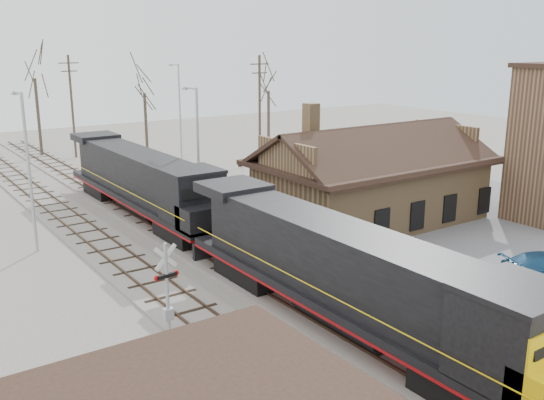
% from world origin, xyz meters
% --- Properties ---
extents(ground, '(140.00, 140.00, 0.00)m').
position_xyz_m(ground, '(0.00, 0.00, 0.00)').
color(ground, gray).
rests_on(ground, ground).
extents(road, '(60.00, 9.00, 0.03)m').
position_xyz_m(road, '(0.00, 0.00, 0.01)').
color(road, '#5E5E63').
rests_on(road, ground).
extents(parking_lot, '(22.00, 26.00, 0.03)m').
position_xyz_m(parking_lot, '(18.00, 4.00, 0.02)').
color(parking_lot, '#5E5E63').
rests_on(parking_lot, ground).
extents(track_main, '(3.40, 90.00, 0.24)m').
position_xyz_m(track_main, '(0.00, 15.00, 0.07)').
color(track_main, gray).
rests_on(track_main, ground).
extents(track_siding, '(3.40, 90.00, 0.24)m').
position_xyz_m(track_siding, '(-4.50, 15.00, 0.07)').
color(track_siding, gray).
rests_on(track_siding, ground).
extents(depot, '(15.20, 9.31, 7.90)m').
position_xyz_m(depot, '(11.99, 12.00, 2.41)').
color(depot, '#91714B').
rests_on(depot, ground).
extents(locomotive_lead, '(3.09, 20.67, 4.59)m').
position_xyz_m(locomotive_lead, '(0.00, 0.32, 2.41)').
color(locomotive_lead, black).
rests_on(locomotive_lead, ground).
extents(locomotive_trailing, '(3.09, 20.67, 4.34)m').
position_xyz_m(locomotive_trailing, '(0.00, 21.26, 2.41)').
color(locomotive_trailing, black).
rests_on(locomotive_trailing, ground).
extents(crossbuck_near, '(1.02, 0.27, 3.59)m').
position_xyz_m(crossbuck_near, '(2.95, -4.85, 1.72)').
color(crossbuck_near, '#A5A8AD').
rests_on(crossbuck_near, ground).
extents(crossbuck_far, '(1.11, 0.29, 3.90)m').
position_xyz_m(crossbuck_far, '(-6.11, 4.80, 1.84)').
color(crossbuck_far, '#A5A8AD').
rests_on(crossbuck_far, ground).
extents(streetlight_a, '(0.25, 2.04, 8.99)m').
position_xyz_m(streetlight_a, '(-7.91, 18.49, 5.03)').
color(streetlight_a, '#A5A8AD').
rests_on(streetlight_a, ground).
extents(streetlight_b, '(0.25, 2.04, 8.63)m').
position_xyz_m(streetlight_b, '(3.76, 20.73, 4.85)').
color(streetlight_b, '#A5A8AD').
rests_on(streetlight_b, ground).
extents(streetlight_c, '(0.25, 2.04, 9.57)m').
position_xyz_m(streetlight_c, '(11.02, 38.13, 5.33)').
color(streetlight_c, '#A5A8AD').
rests_on(streetlight_c, ground).
extents(utility_pole_b, '(2.00, 0.24, 10.37)m').
position_xyz_m(utility_pole_b, '(3.06, 46.38, 5.41)').
color(utility_pole_b, '#382D23').
rests_on(utility_pole_b, ground).
extents(utility_pole_c, '(2.00, 0.24, 10.45)m').
position_xyz_m(utility_pole_c, '(15.78, 31.02, 5.45)').
color(utility_pole_c, '#382D23').
rests_on(utility_pole_c, ground).
extents(tree_c, '(5.35, 5.35, 13.11)m').
position_xyz_m(tree_c, '(0.34, 49.18, 9.35)').
color(tree_c, '#382D23').
rests_on(tree_c, ground).
extents(tree_d, '(4.39, 4.39, 10.75)m').
position_xyz_m(tree_d, '(9.22, 42.28, 7.66)').
color(tree_d, '#382D23').
rests_on(tree_d, ground).
extents(tree_e, '(4.30, 4.30, 10.53)m').
position_xyz_m(tree_e, '(22.20, 38.94, 7.50)').
color(tree_e, '#382D23').
rests_on(tree_e, ground).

